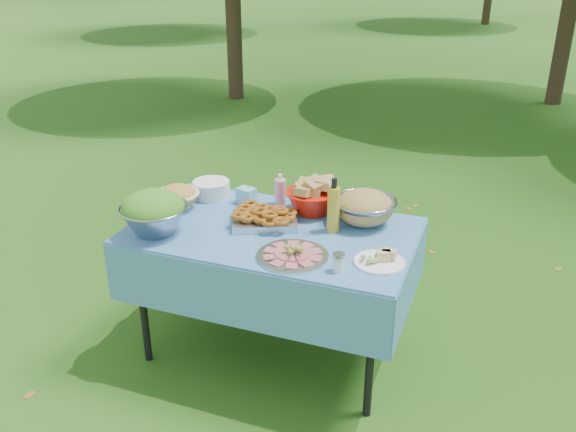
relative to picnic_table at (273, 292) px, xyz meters
The scene contains 14 objects.
ground 0.38m from the picnic_table, ahead, with size 80.00×80.00×0.00m, color black.
picnic_table is the anchor object (origin of this frame).
salad_bowl 0.78m from the picnic_table, 155.75° to the right, with size 0.35×0.35×0.23m, color #919299, non-canonical shape.
pasta_bowl_white 0.75m from the picnic_table, behind, with size 0.24×0.24×0.14m, color white, non-canonical shape.
plate_stack 0.72m from the picnic_table, 149.96° to the left, with size 0.21×0.21×0.10m, color white.
wipes_box 0.57m from the picnic_table, 134.60° to the left, with size 0.10×0.07×0.09m, color #7FC1D7.
sanitizer_bottle 0.58m from the picnic_table, 104.19° to the left, with size 0.06×0.06×0.18m, color pink.
bread_bowl 0.56m from the picnic_table, 65.98° to the left, with size 0.29×0.29×0.19m, color red, non-canonical shape.
pasta_bowl_steel 0.68m from the picnic_table, 30.86° to the left, with size 0.34×0.34×0.18m, color #919299, non-canonical shape.
fried_tray 0.43m from the picnic_table, 145.31° to the left, with size 0.34×0.24×0.08m, color #BDBCC2.
charcuterie_platter 0.53m from the picnic_table, 50.63° to the right, with size 0.34×0.34×0.08m, color silver.
oil_bottle 0.61m from the picnic_table, 17.18° to the left, with size 0.06×0.06×0.29m, color gold.
cheese_plate 0.75m from the picnic_table, 15.22° to the right, with size 0.24×0.24×0.06m, color white.
shaker 0.68m from the picnic_table, 34.11° to the right, with size 0.06×0.06×0.09m, color white.
Camera 1 is at (1.08, -2.64, 2.12)m, focal length 38.00 mm.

